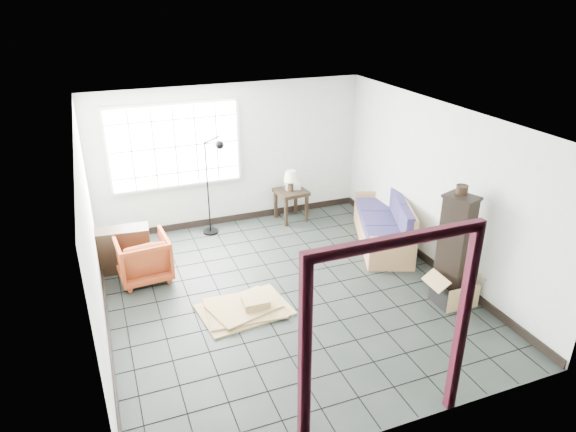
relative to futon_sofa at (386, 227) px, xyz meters
name	(u,v)px	position (x,y,z in m)	size (l,w,h in m)	color
ground	(285,293)	(-2.21, -0.87, -0.32)	(5.50, 5.50, 0.00)	black
room_shell	(284,186)	(-2.21, -0.84, 1.36)	(5.02, 5.52, 2.61)	beige
window_panel	(175,146)	(-3.21, 1.83, 1.28)	(2.32, 0.08, 1.52)	silver
doorway_trim	(391,315)	(-2.21, -3.57, 1.06)	(1.80, 0.08, 2.20)	#360C17
futon_sofa	(386,227)	(0.00, 0.00, 0.00)	(1.41, 2.11, 0.87)	#926342
armchair	(143,256)	(-4.07, 0.32, 0.07)	(0.76, 0.71, 0.78)	brown
side_table	(291,195)	(-1.17, 1.53, 0.18)	(0.60, 0.60, 0.60)	black
table_lamp	(291,177)	(-1.19, 1.50, 0.57)	(0.35, 0.35, 0.40)	black
projector	(292,186)	(-1.11, 1.61, 0.34)	(0.31, 0.25, 0.10)	silver
floor_lamp	(214,183)	(-2.65, 1.44, 0.67)	(0.49, 0.47, 1.84)	black
console_shelf	(121,249)	(-4.36, 0.73, 0.04)	(0.94, 0.44, 0.71)	black
tall_shelf	(454,248)	(-0.06, -1.83, 0.49)	(0.46, 0.52, 1.59)	black
pot	(462,190)	(-0.02, -1.76, 1.33)	(0.21, 0.21, 0.12)	black
open_box	(454,291)	(-0.06, -1.95, -0.14)	(0.87, 0.45, 0.49)	#9D794C
cardboard_pile	(246,307)	(-2.87, -1.08, -0.27)	(1.30, 0.99, 0.18)	#9D794C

